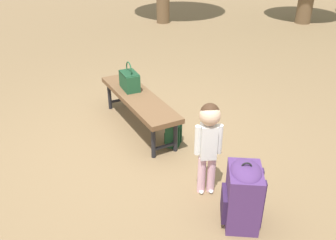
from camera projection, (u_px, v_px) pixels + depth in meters
ground_plane at (143, 149)px, 4.23m from camera, size 40.00×40.00×0.00m
park_bench at (138, 100)px, 4.50m from camera, size 1.60×0.42×0.45m
handbag at (130, 80)px, 4.60m from camera, size 0.33×0.20×0.37m
child_standing at (209, 136)px, 3.27m from camera, size 0.19×0.24×0.95m
backpack_large at (243, 193)px, 3.05m from camera, size 0.46×0.43×0.63m
backpack_small at (173, 132)px, 4.24m from camera, size 0.25×0.25×0.34m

